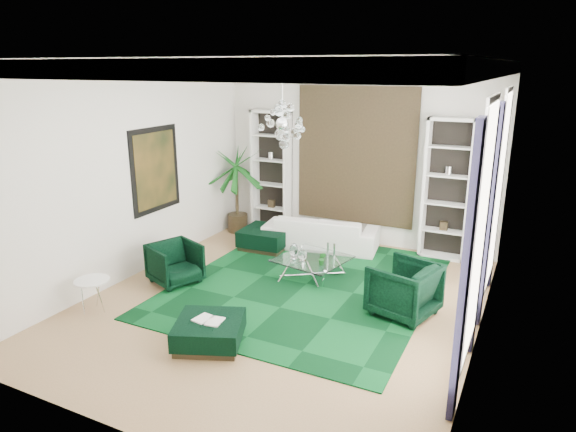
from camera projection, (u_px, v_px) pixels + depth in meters
The scene contains 30 objects.
floor at pixel (282, 303), 8.41m from camera, with size 6.00×7.00×0.02m, color tan.
ceiling at pixel (281, 60), 7.34m from camera, with size 6.00×7.00×0.02m, color white.
wall_back at pixel (356, 156), 10.89m from camera, with size 6.00×0.02×3.80m, color silver.
wall_front at pixel (114, 267), 4.85m from camera, with size 6.00×0.02×3.80m, color silver.
wall_left at pixel (132, 173), 9.15m from camera, with size 0.02×7.00×3.80m, color silver.
wall_right at pixel (490, 214), 6.60m from camera, with size 0.02×7.00×3.80m, color silver.
crown_molding at pixel (281, 68), 7.37m from camera, with size 6.00×7.00×0.18m, color white, non-canonical shape.
ceiling_medallion at pixel (290, 63), 7.61m from camera, with size 0.90×0.90×0.05m, color white.
tapestry at pixel (356, 156), 10.85m from camera, with size 2.50×0.06×2.80m, color black.
shelving_left at pixel (271, 172), 11.69m from camera, with size 0.90×0.38×2.80m, color white, non-canonical shape.
shelving_right at pixel (447, 190), 10.04m from camera, with size 0.90×0.38×2.80m, color white, non-canonical shape.
painting at pixel (156, 170), 9.66m from camera, with size 0.04×1.30×1.60m, color black.
window_near at pixel (480, 233), 5.83m from camera, with size 0.03×1.10×2.90m, color white.
curtain_near_a at pixel (465, 278), 5.24m from camera, with size 0.07×0.30×3.25m, color black.
curtain_near_b at pixel (482, 234), 6.59m from camera, with size 0.07×0.30×3.25m, color black.
window_far at pixel (499, 190), 7.90m from camera, with size 0.03×1.10×2.90m, color white.
curtain_far_a at pixel (489, 218), 7.31m from camera, with size 0.07×0.30×3.25m, color black.
curtain_far_b at pixel (499, 194), 8.65m from camera, with size 0.07×0.30×3.25m, color black.
rug at pixel (306, 284), 9.09m from camera, with size 4.20×5.00×0.02m, color black.
sofa at pixel (321, 232), 10.86m from camera, with size 2.38×0.93×0.69m, color white.
armchair_left at pixel (175, 263), 9.09m from camera, with size 0.79×0.81×0.74m, color black.
armchair_right at pixel (404, 289), 7.90m from camera, with size 0.90×0.93×0.85m, color black.
coffee_table at pixel (312, 268), 9.33m from camera, with size 1.14×1.14×0.39m, color white, non-canonical shape.
ottoman_side at pixel (266, 238), 10.88m from camera, with size 0.96×0.96×0.43m, color black.
ottoman_front at pixel (209, 332), 7.11m from camera, with size 0.90×0.90×0.36m, color black.
book at pixel (209, 320), 7.06m from camera, with size 0.41×0.27×0.03m, color white.
side_table at pixel (94, 296), 8.06m from camera, with size 0.54×0.54×0.52m, color white.
palm at pixel (236, 179), 11.70m from camera, with size 1.58×1.58×2.52m, color #145418, non-canonical shape.
chandelier at pixel (282, 124), 8.10m from camera, with size 0.82×0.82×0.74m, color white, non-canonical shape.
table_plant at pixel (322, 259), 8.91m from camera, with size 0.13×0.11×0.24m, color #145418.
Camera 1 is at (3.48, -6.84, 3.73)m, focal length 32.00 mm.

